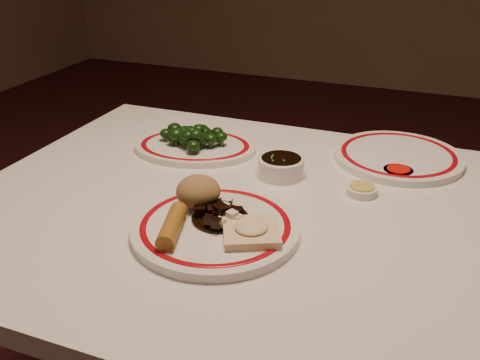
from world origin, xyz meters
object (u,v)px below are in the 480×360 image
dining_table (263,247)px  soy_bowl (281,167)px  spring_roll (172,226)px  fried_wonton (251,231)px  rice_mound (198,191)px  stirfry_heap (221,214)px  broccoli_plate (195,147)px  broccoli_pile (194,135)px  main_plate (216,228)px

dining_table → soy_bowl: (-0.01, 0.15, 0.11)m
spring_roll → fried_wonton: size_ratio=0.93×
rice_mound → fried_wonton: 0.15m
stirfry_heap → broccoli_plate: 0.37m
rice_mound → broccoli_pile: 0.31m
spring_roll → soy_bowl: size_ratio=1.16×
broccoli_pile → soy_bowl: (0.24, -0.06, -0.02)m
fried_wonton → dining_table: bearing=99.6°
rice_mound → broccoli_pile: rice_mound is taller
main_plate → spring_roll: 0.08m
spring_roll → broccoli_pile: 0.41m
dining_table → broccoli_plate: bearing=140.1°
dining_table → broccoli_plate: (-0.25, 0.21, 0.10)m
main_plate → fried_wonton: size_ratio=2.96×
rice_mound → stirfry_heap: (0.06, -0.03, -0.02)m
main_plate → spring_roll: size_ratio=3.19×
main_plate → broccoli_plate: bearing=121.2°
broccoli_pile → soy_bowl: 0.24m
main_plate → broccoli_pile: (-0.20, 0.33, 0.03)m
stirfry_heap → dining_table: bearing=64.6°
broccoli_pile → fried_wonton: bearing=-51.3°
dining_table → rice_mound: bearing=-147.0°
dining_table → soy_bowl: soy_bowl is taller
stirfry_heap → broccoli_plate: (-0.20, 0.31, -0.02)m
rice_mound → fried_wonton: size_ratio=0.66×
main_plate → fried_wonton: fried_wonton is taller
stirfry_heap → soy_bowl: 0.25m
broccoli_pile → rice_mound: bearing=-62.5°
fried_wonton → broccoli_pile: size_ratio=0.75×
rice_mound → broccoli_plate: size_ratio=0.25×
rice_mound → soy_bowl: size_ratio=0.83×
spring_roll → broccoli_pile: bearing=95.1°
broccoli_plate → stirfry_heap: bearing=-56.8°
spring_roll → soy_bowl: spring_roll is taller
main_plate → rice_mound: (-0.06, 0.05, 0.04)m
dining_table → fried_wonton: size_ratio=9.54×
stirfry_heap → soy_bowl: stirfry_heap is taller
broccoli_pile → soy_bowl: bearing=-13.7°
stirfry_heap → soy_bowl: (0.03, 0.25, -0.01)m
soy_bowl → fried_wonton: bearing=-82.9°
fried_wonton → soy_bowl: fried_wonton is taller
broccoli_plate → broccoli_pile: bearing=-170.4°
dining_table → fried_wonton: fried_wonton is taller
fried_wonton → soy_bowl: size_ratio=1.25×
spring_roll → soy_bowl: (0.09, 0.33, -0.01)m
broccoli_plate → broccoli_pile: size_ratio=1.97×
rice_mound → stirfry_heap: 0.07m
soy_bowl → dining_table: bearing=-85.2°
rice_mound → stirfry_heap: size_ratio=0.80×
main_plate → dining_table: bearing=67.2°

